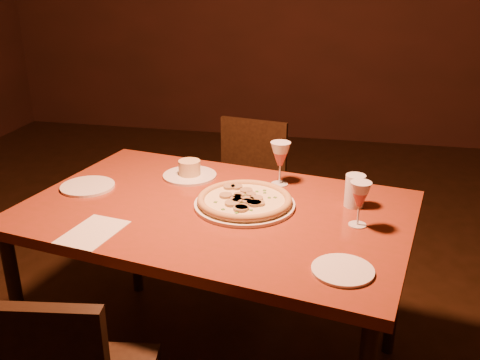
# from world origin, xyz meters

# --- Properties ---
(dining_table) EXTENTS (1.53, 1.13, 0.74)m
(dining_table) POSITION_xyz_m (-0.09, 0.17, 0.68)
(dining_table) COLOR maroon
(dining_table) RESTS_ON floor
(chair_far) EXTENTS (0.45, 0.45, 0.79)m
(chair_far) POSITION_xyz_m (-0.17, 1.10, 0.45)
(chair_far) COLOR black
(chair_far) RESTS_ON floor
(pizza_plate) EXTENTS (0.37, 0.37, 0.04)m
(pizza_plate) POSITION_xyz_m (0.01, 0.21, 0.76)
(pizza_plate) COLOR silver
(pizza_plate) RESTS_ON dining_table
(ramekin_saucer) EXTENTS (0.22, 0.22, 0.07)m
(ramekin_saucer) POSITION_xyz_m (-0.28, 0.45, 0.77)
(ramekin_saucer) COLOR silver
(ramekin_saucer) RESTS_ON dining_table
(wine_glass_far) EXTENTS (0.08, 0.08, 0.18)m
(wine_glass_far) POSITION_xyz_m (0.10, 0.44, 0.83)
(wine_glass_far) COLOR #A24643
(wine_glass_far) RESTS_ON dining_table
(wine_glass_right) EXTENTS (0.07, 0.07, 0.16)m
(wine_glass_right) POSITION_xyz_m (0.41, 0.13, 0.82)
(wine_glass_right) COLOR #A24643
(wine_glass_right) RESTS_ON dining_table
(water_tumbler) EXTENTS (0.07, 0.07, 0.12)m
(water_tumbler) POSITION_xyz_m (0.40, 0.29, 0.80)
(water_tumbler) COLOR silver
(water_tumbler) RESTS_ON dining_table
(side_plate_left) EXTENTS (0.21, 0.21, 0.01)m
(side_plate_left) POSITION_xyz_m (-0.64, 0.25, 0.75)
(side_plate_left) COLOR silver
(side_plate_left) RESTS_ON dining_table
(side_plate_near) EXTENTS (0.18, 0.18, 0.01)m
(side_plate_near) POSITION_xyz_m (0.37, -0.18, 0.75)
(side_plate_near) COLOR silver
(side_plate_near) RESTS_ON dining_table
(menu_card) EXTENTS (0.19, 0.25, 0.00)m
(menu_card) POSITION_xyz_m (-0.44, -0.10, 0.74)
(menu_card) COLOR beige
(menu_card) RESTS_ON dining_table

